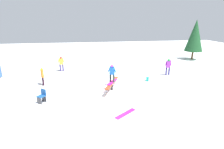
% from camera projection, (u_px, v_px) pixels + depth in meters
% --- Properties ---
extents(ground_plane, '(60.00, 60.00, 0.00)m').
position_uv_depth(ground_plane, '(112.00, 90.00, 13.12)').
color(ground_plane, white).
extents(rail_feature, '(2.66, 1.42, 0.63)m').
position_uv_depth(rail_feature, '(112.00, 83.00, 12.96)').
color(rail_feature, black).
rests_on(rail_feature, ground).
extents(snow_kicker_ramp, '(2.26, 2.12, 0.43)m').
position_uv_depth(snow_kicker_ramp, '(118.00, 80.00, 14.69)').
color(snow_kicker_ramp, white).
rests_on(snow_kicker_ramp, ground).
extents(main_rider_on_rail, '(1.40, 1.01, 1.35)m').
position_uv_depth(main_rider_on_rail, '(112.00, 74.00, 12.73)').
color(main_rider_on_rail, '#D21B8E').
rests_on(main_rider_on_rail, rail_feature).
extents(bystander_yellow, '(0.31, 0.66, 1.53)m').
position_uv_depth(bystander_yellow, '(61.00, 63.00, 17.76)').
color(bystander_yellow, navy).
rests_on(bystander_yellow, ground).
extents(bystander_orange, '(0.65, 0.29, 1.43)m').
position_uv_depth(bystander_orange, '(42.00, 76.00, 13.93)').
color(bystander_orange, black).
rests_on(bystander_orange, ground).
extents(bystander_purple, '(0.23, 0.67, 1.58)m').
position_uv_depth(bystander_purple, '(168.00, 66.00, 16.48)').
color(bystander_purple, navy).
rests_on(bystander_purple, ground).
extents(loose_snowboard_magenta, '(1.14, 1.40, 0.02)m').
position_uv_depth(loose_snowboard_magenta, '(126.00, 114.00, 9.81)').
color(loose_snowboard_magenta, '#CB1EA2').
rests_on(loose_snowboard_magenta, ground).
extents(loose_snowboard_white, '(1.05, 1.25, 0.02)m').
position_uv_depth(loose_snowboard_white, '(62.00, 117.00, 9.45)').
color(loose_snowboard_white, white).
rests_on(loose_snowboard_white, ground).
extents(folding_chair, '(0.62, 0.62, 0.88)m').
position_uv_depth(folding_chair, '(42.00, 97.00, 11.04)').
color(folding_chair, '#3F3F44').
rests_on(folding_chair, ground).
extents(backpack_on_snow, '(0.36, 0.31, 0.34)m').
position_uv_depth(backpack_on_snow, '(147.00, 79.00, 15.06)').
color(backpack_on_snow, teal).
rests_on(backpack_on_snow, ground).
extents(pine_tree_near, '(2.26, 2.26, 5.13)m').
position_uv_depth(pine_tree_near, '(195.00, 36.00, 22.45)').
color(pine_tree_near, '#4C331E').
rests_on(pine_tree_near, ground).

